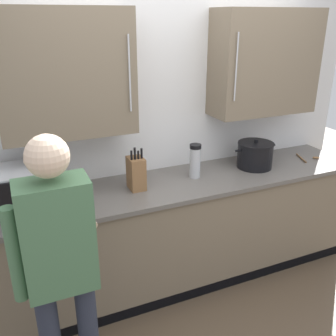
{
  "coord_description": "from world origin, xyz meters",
  "views": [
    {
      "loc": [
        -1.2,
        -1.66,
        2.1
      ],
      "look_at": [
        -0.15,
        0.74,
        1.05
      ],
      "focal_mm": 40.56,
      "sensor_mm": 36.0,
      "label": 1
    }
  ],
  "objects_px": {
    "stock_pot": "(255,155)",
    "microwave_oven": "(21,188)",
    "person_figure": "(59,261)",
    "thermos_flask": "(195,161)",
    "knife_block": "(136,173)",
    "wooden_spoon": "(309,158)"
  },
  "relations": [
    {
      "from": "thermos_flask",
      "to": "knife_block",
      "type": "distance_m",
      "value": 0.5
    },
    {
      "from": "wooden_spoon",
      "to": "stock_pot",
      "type": "bearing_deg",
      "value": 176.53
    },
    {
      "from": "stock_pot",
      "to": "knife_block",
      "type": "xyz_separation_m",
      "value": [
        -1.06,
        -0.01,
        0.02
      ]
    },
    {
      "from": "microwave_oven",
      "to": "wooden_spoon",
      "type": "height_order",
      "value": "microwave_oven"
    },
    {
      "from": "microwave_oven",
      "to": "person_figure",
      "type": "xyz_separation_m",
      "value": [
        0.11,
        -0.82,
        -0.07
      ]
    },
    {
      "from": "microwave_oven",
      "to": "wooden_spoon",
      "type": "distance_m",
      "value": 2.44
    },
    {
      "from": "knife_block",
      "to": "person_figure",
      "type": "bearing_deg",
      "value": -130.71
    },
    {
      "from": "stock_pot",
      "to": "knife_block",
      "type": "bearing_deg",
      "value": -179.45
    },
    {
      "from": "thermos_flask",
      "to": "wooden_spoon",
      "type": "bearing_deg",
      "value": -2.12
    },
    {
      "from": "stock_pot",
      "to": "microwave_oven",
      "type": "bearing_deg",
      "value": 179.51
    },
    {
      "from": "stock_pot",
      "to": "person_figure",
      "type": "bearing_deg",
      "value": -155.31
    },
    {
      "from": "person_figure",
      "to": "knife_block",
      "type": "bearing_deg",
      "value": 49.29
    },
    {
      "from": "thermos_flask",
      "to": "stock_pot",
      "type": "xyz_separation_m",
      "value": [
        0.57,
        -0.01,
        -0.03
      ]
    },
    {
      "from": "person_figure",
      "to": "wooden_spoon",
      "type": "bearing_deg",
      "value": 18.32
    },
    {
      "from": "thermos_flask",
      "to": "person_figure",
      "type": "xyz_separation_m",
      "value": [
        -1.18,
        -0.81,
        -0.07
      ]
    },
    {
      "from": "microwave_oven",
      "to": "thermos_flask",
      "type": "bearing_deg",
      "value": -0.37
    },
    {
      "from": "wooden_spoon",
      "to": "person_figure",
      "type": "distance_m",
      "value": 2.45
    },
    {
      "from": "knife_block",
      "to": "stock_pot",
      "type": "bearing_deg",
      "value": 0.55
    },
    {
      "from": "stock_pot",
      "to": "person_figure",
      "type": "xyz_separation_m",
      "value": [
        -1.75,
        -0.8,
        -0.04
      ]
    },
    {
      "from": "thermos_flask",
      "to": "stock_pot",
      "type": "distance_m",
      "value": 0.57
    },
    {
      "from": "thermos_flask",
      "to": "stock_pot",
      "type": "relative_size",
      "value": 0.7
    },
    {
      "from": "stock_pot",
      "to": "knife_block",
      "type": "distance_m",
      "value": 1.07
    }
  ]
}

